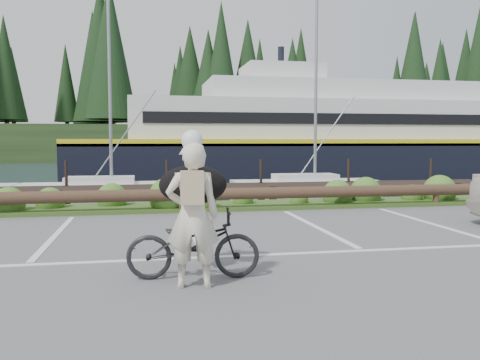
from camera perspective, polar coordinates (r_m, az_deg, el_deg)
name	(u,v)px	position (r m, az deg, el deg)	size (l,w,h in m)	color
ground	(203,252)	(8.34, -4.19, -8.07)	(72.00, 72.00, 0.00)	#545356
harbor_backdrop	(152,151)	(86.59, -9.82, 3.21)	(170.00, 160.00, 30.00)	#1A293E
vegetation_strip	(180,207)	(13.54, -6.73, -3.03)	(34.00, 1.60, 0.10)	#3D5B21
log_rail	(182,213)	(12.85, -6.52, -3.65)	(32.00, 0.30, 0.60)	#443021
bicycle	(193,244)	(6.71, -5.28, -7.19)	(0.60, 1.73, 0.91)	black
cyclist	(193,215)	(6.24, -5.35, -3.99)	(0.65, 0.43, 1.79)	beige
dog	(193,185)	(7.16, -5.28, -0.54)	(0.96, 0.47, 0.55)	black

